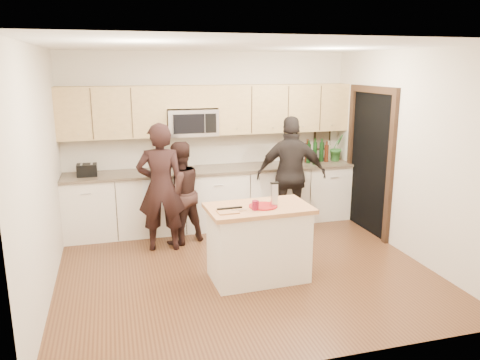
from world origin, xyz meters
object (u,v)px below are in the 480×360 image
object	(u,v)px
toaster	(87,170)
woman_left	(161,187)
island	(258,242)
woman_right	(291,175)
woman_center	(179,193)

from	to	relation	value
toaster	woman_left	bearing A→B (deg)	-36.75
island	toaster	size ratio (longest dim) A/B	4.39
woman_right	toaster	bearing A→B (deg)	4.43
woman_left	woman_center	xyz separation A→B (m)	(0.27, 0.19, -0.15)
toaster	woman_right	distance (m)	2.99
island	woman_right	size ratio (longest dim) A/B	0.69
toaster	woman_right	size ratio (longest dim) A/B	0.16
woman_left	woman_center	bearing A→B (deg)	-136.44
woman_left	woman_center	size ratio (longest dim) A/B	1.20
toaster	island	bearing A→B (deg)	-45.07
woman_left	toaster	bearing A→B (deg)	-27.98
island	woman_right	xyz separation A→B (m)	(0.97, 1.43, 0.43)
island	woman_right	world-z (taller)	woman_right
woman_center	woman_right	size ratio (longest dim) A/B	0.83
woman_left	woman_right	size ratio (longest dim) A/B	0.99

